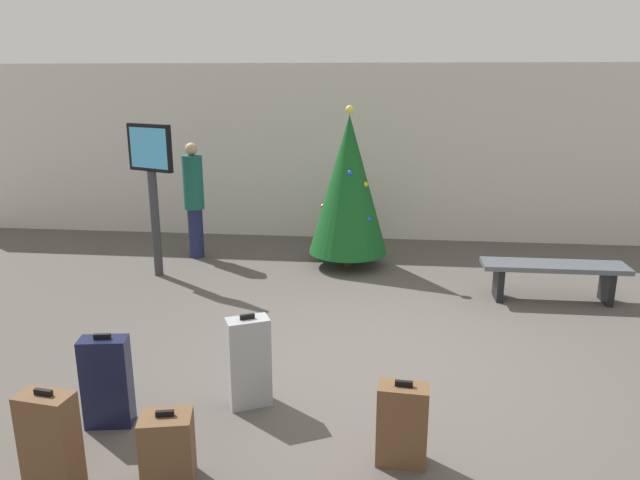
# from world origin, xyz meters

# --- Properties ---
(ground_plane) EXTENTS (16.00, 16.00, 0.00)m
(ground_plane) POSITION_xyz_m (0.00, 0.00, 0.00)
(ground_plane) COLOR #514C47
(back_wall) EXTENTS (16.00, 0.20, 2.92)m
(back_wall) POSITION_xyz_m (0.00, 4.68, 1.46)
(back_wall) COLOR beige
(back_wall) RESTS_ON ground_plane
(holiday_tree) EXTENTS (1.14, 1.14, 2.32)m
(holiday_tree) POSITION_xyz_m (-0.53, 2.99, 1.21)
(holiday_tree) COLOR #4C3319
(holiday_tree) RESTS_ON ground_plane
(flight_info_kiosk) EXTENTS (0.69, 0.36, 2.10)m
(flight_info_kiosk) POSITION_xyz_m (-3.14, 2.28, 1.42)
(flight_info_kiosk) COLOR #333338
(flight_info_kiosk) RESTS_ON ground_plane
(waiting_bench) EXTENTS (1.74, 0.44, 0.48)m
(waiting_bench) POSITION_xyz_m (2.09, 1.86, 0.37)
(waiting_bench) COLOR #4C5159
(waiting_bench) RESTS_ON ground_plane
(traveller_0) EXTENTS (0.41, 0.41, 1.76)m
(traveller_0) POSITION_xyz_m (-2.88, 3.20, 0.94)
(traveller_0) COLOR #1E234C
(traveller_0) RESTS_ON ground_plane
(suitcase_0) EXTENTS (0.39, 0.24, 0.78)m
(suitcase_0) POSITION_xyz_m (-2.16, -1.35, 0.37)
(suitcase_0) COLOR #141938
(suitcase_0) RESTS_ON ground_plane
(suitcase_1) EXTENTS (0.40, 0.32, 0.82)m
(suitcase_1) POSITION_xyz_m (-1.11, -0.94, 0.39)
(suitcase_1) COLOR #9EA0A5
(suitcase_1) RESTS_ON ground_plane
(suitcase_2) EXTENTS (0.38, 0.25, 0.74)m
(suitcase_2) POSITION_xyz_m (-2.19, -2.12, 0.35)
(suitcase_2) COLOR brown
(suitcase_2) RESTS_ON ground_plane
(suitcase_3) EXTENTS (0.39, 0.32, 0.55)m
(suitcase_3) POSITION_xyz_m (-1.44, -1.98, 0.25)
(suitcase_3) COLOR brown
(suitcase_3) RESTS_ON ground_plane
(suitcase_4) EXTENTS (0.37, 0.22, 0.65)m
(suitcase_4) POSITION_xyz_m (0.15, -1.60, 0.31)
(suitcase_4) COLOR brown
(suitcase_4) RESTS_ON ground_plane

